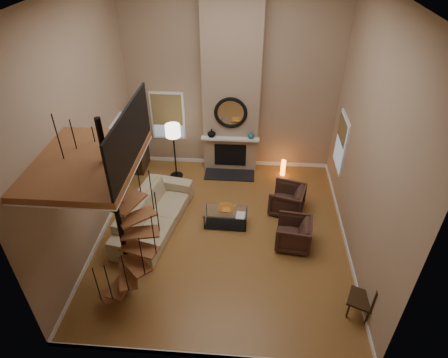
# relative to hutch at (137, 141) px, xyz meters

# --- Properties ---
(ground) EXTENTS (6.00, 6.50, 0.01)m
(ground) POSITION_rel_hutch_xyz_m (2.82, -2.82, -0.95)
(ground) COLOR #A87236
(ground) RESTS_ON ground
(back_wall) EXTENTS (6.00, 0.02, 5.50)m
(back_wall) POSITION_rel_hutch_xyz_m (2.82, 0.43, 1.80)
(back_wall) COLOR #A18468
(back_wall) RESTS_ON ground
(front_wall) EXTENTS (6.00, 0.02, 5.50)m
(front_wall) POSITION_rel_hutch_xyz_m (2.82, -6.07, 1.80)
(front_wall) COLOR #A18468
(front_wall) RESTS_ON ground
(left_wall) EXTENTS (0.02, 6.50, 5.50)m
(left_wall) POSITION_rel_hutch_xyz_m (-0.18, -2.82, 1.80)
(left_wall) COLOR #A18468
(left_wall) RESTS_ON ground
(right_wall) EXTENTS (0.02, 6.50, 5.50)m
(right_wall) POSITION_rel_hutch_xyz_m (5.82, -2.82, 1.80)
(right_wall) COLOR #A18468
(right_wall) RESTS_ON ground
(baseboard_back) EXTENTS (6.00, 0.02, 0.12)m
(baseboard_back) POSITION_rel_hutch_xyz_m (2.82, 0.42, -0.89)
(baseboard_back) COLOR white
(baseboard_back) RESTS_ON ground
(baseboard_front) EXTENTS (6.00, 0.02, 0.12)m
(baseboard_front) POSITION_rel_hutch_xyz_m (2.82, -6.06, -0.89)
(baseboard_front) COLOR white
(baseboard_front) RESTS_ON ground
(baseboard_left) EXTENTS (0.02, 6.50, 0.12)m
(baseboard_left) POSITION_rel_hutch_xyz_m (-0.17, -2.82, -0.89)
(baseboard_left) COLOR white
(baseboard_left) RESTS_ON ground
(baseboard_right) EXTENTS (0.02, 6.50, 0.12)m
(baseboard_right) POSITION_rel_hutch_xyz_m (5.81, -2.82, -0.89)
(baseboard_right) COLOR white
(baseboard_right) RESTS_ON ground
(chimney_breast) EXTENTS (1.60, 0.38, 5.50)m
(chimney_breast) POSITION_rel_hutch_xyz_m (2.82, 0.24, 1.80)
(chimney_breast) COLOR #9A7E64
(chimney_breast) RESTS_ON ground
(hearth) EXTENTS (1.50, 0.60, 0.04)m
(hearth) POSITION_rel_hutch_xyz_m (2.82, -0.25, -0.93)
(hearth) COLOR black
(hearth) RESTS_ON ground
(firebox) EXTENTS (0.95, 0.02, 0.72)m
(firebox) POSITION_rel_hutch_xyz_m (2.82, 0.04, -0.40)
(firebox) COLOR black
(firebox) RESTS_ON chimney_breast
(mantel) EXTENTS (1.70, 0.18, 0.06)m
(mantel) POSITION_rel_hutch_xyz_m (2.82, -0.04, 0.20)
(mantel) COLOR white
(mantel) RESTS_ON chimney_breast
(mirror_frame) EXTENTS (0.94, 0.10, 0.94)m
(mirror_frame) POSITION_rel_hutch_xyz_m (2.82, 0.02, 1.00)
(mirror_frame) COLOR black
(mirror_frame) RESTS_ON chimney_breast
(mirror_disc) EXTENTS (0.80, 0.01, 0.80)m
(mirror_disc) POSITION_rel_hutch_xyz_m (2.82, 0.03, 1.00)
(mirror_disc) COLOR white
(mirror_disc) RESTS_ON chimney_breast
(vase_left) EXTENTS (0.24, 0.24, 0.25)m
(vase_left) POSITION_rel_hutch_xyz_m (2.27, 0.00, 0.35)
(vase_left) COLOR black
(vase_left) RESTS_ON mantel
(vase_right) EXTENTS (0.20, 0.20, 0.21)m
(vase_right) POSITION_rel_hutch_xyz_m (3.42, 0.00, 0.33)
(vase_right) COLOR #1C5963
(vase_right) RESTS_ON mantel
(window_back) EXTENTS (1.02, 0.06, 1.52)m
(window_back) POSITION_rel_hutch_xyz_m (0.92, 0.40, 0.67)
(window_back) COLOR white
(window_back) RESTS_ON back_wall
(window_right) EXTENTS (0.06, 1.02, 1.52)m
(window_right) POSITION_rel_hutch_xyz_m (5.79, -0.82, 0.68)
(window_right) COLOR white
(window_right) RESTS_ON right_wall
(entry_door) EXTENTS (0.10, 1.05, 2.16)m
(entry_door) POSITION_rel_hutch_xyz_m (-0.14, -1.02, 0.10)
(entry_door) COLOR white
(entry_door) RESTS_ON ground
(loft) EXTENTS (1.70, 2.20, 1.09)m
(loft) POSITION_rel_hutch_xyz_m (0.77, -4.62, 2.29)
(loft) COLOR brown
(loft) RESTS_ON left_wall
(spiral_stair) EXTENTS (1.47, 1.47, 4.06)m
(spiral_stair) POSITION_rel_hutch_xyz_m (1.04, -4.61, 0.83)
(spiral_stair) COLOR black
(spiral_stair) RESTS_ON ground
(hutch) EXTENTS (0.43, 0.92, 2.05)m
(hutch) POSITION_rel_hutch_xyz_m (0.00, 0.00, 0.00)
(hutch) COLOR black
(hutch) RESTS_ON ground
(sofa) EXTENTS (1.63, 3.02, 0.84)m
(sofa) POSITION_rel_hutch_xyz_m (1.06, -2.62, -0.55)
(sofa) COLOR tan
(sofa) RESTS_ON ground
(armchair_near) EXTENTS (1.06, 1.04, 0.79)m
(armchair_near) POSITION_rel_hutch_xyz_m (4.52, -1.79, -0.60)
(armchair_near) COLOR #3D241C
(armchair_near) RESTS_ON ground
(armchair_far) EXTENTS (0.92, 0.90, 0.74)m
(armchair_far) POSITION_rel_hutch_xyz_m (4.59, -3.06, -0.60)
(armchair_far) COLOR #3D241C
(armchair_far) RESTS_ON ground
(coffee_table) EXTENTS (1.14, 0.59, 0.44)m
(coffee_table) POSITION_rel_hutch_xyz_m (2.87, -2.47, -0.67)
(coffee_table) COLOR silver
(coffee_table) RESTS_ON ground
(bowl) EXTENTS (0.38, 0.38, 0.09)m
(bowl) POSITION_rel_hutch_xyz_m (2.87, -2.42, -0.45)
(bowl) COLOR orange
(bowl) RESTS_ON coffee_table
(book) EXTENTS (0.24, 0.30, 0.03)m
(book) POSITION_rel_hutch_xyz_m (3.22, -2.62, -0.49)
(book) COLOR gray
(book) RESTS_ON coffee_table
(floor_lamp) EXTENTS (0.43, 0.43, 1.75)m
(floor_lamp) POSITION_rel_hutch_xyz_m (1.22, -0.40, 0.46)
(floor_lamp) COLOR black
(floor_lamp) RESTS_ON ground
(accent_lamp) EXTENTS (0.14, 0.14, 0.51)m
(accent_lamp) POSITION_rel_hutch_xyz_m (4.43, -0.08, -0.70)
(accent_lamp) COLOR orange
(accent_lamp) RESTS_ON ground
(side_chair) EXTENTS (0.64, 0.64, 1.01)m
(side_chair) POSITION_rel_hutch_xyz_m (5.78, -4.94, -0.42)
(side_chair) COLOR black
(side_chair) RESTS_ON ground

